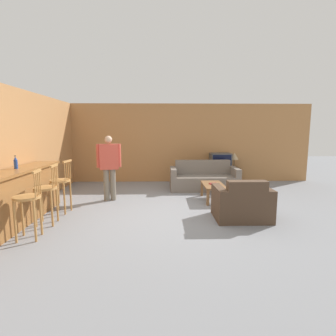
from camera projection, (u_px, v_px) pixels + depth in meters
ground_plane at (176, 214)px, 5.49m from camera, size 24.00×24.00×0.00m
wall_back at (170, 143)px, 8.79m from camera, size 9.40×0.08×2.60m
wall_left at (40, 148)px, 6.47m from camera, size 0.08×8.53×2.60m
bar_counter at (16, 197)px, 4.80m from camera, size 0.55×2.86×1.02m
bar_chair_near at (28, 202)px, 4.14m from camera, size 0.46×0.46×1.11m
bar_chair_mid at (46, 192)px, 4.79m from camera, size 0.43×0.43×1.11m
bar_chair_far at (61, 184)px, 5.49m from camera, size 0.45×0.45×1.11m
couch_far at (204, 179)px, 7.72m from camera, size 1.97×0.86×0.84m
armchair_near at (242, 204)px, 5.10m from camera, size 1.05×0.82×0.82m
coffee_table at (213, 187)px, 6.49m from camera, size 0.50×0.99×0.40m
tv_unit at (220, 175)px, 8.66m from camera, size 1.24×0.47×0.51m
tv at (220, 160)px, 8.58m from camera, size 0.66×0.51×0.48m
bottle at (16, 163)px, 4.89m from camera, size 0.07×0.07×0.25m
book_on_table at (214, 184)px, 6.49m from camera, size 0.22×0.21×0.02m
table_lamp at (234, 157)px, 8.58m from camera, size 0.28×0.28×0.49m
person_by_window at (109, 165)px, 6.41m from camera, size 0.58×0.27×1.60m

